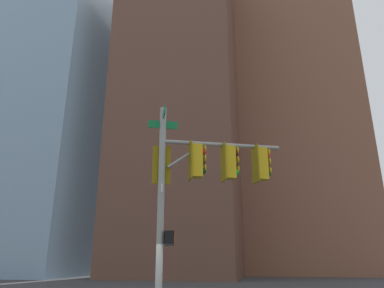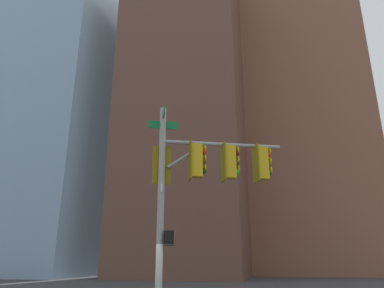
{
  "view_description": "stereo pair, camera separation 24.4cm",
  "coord_description": "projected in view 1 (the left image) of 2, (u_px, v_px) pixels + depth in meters",
  "views": [
    {
      "loc": [
        9.23,
        3.23,
        2.14
      ],
      "look_at": [
        -0.72,
        1.04,
        5.44
      ],
      "focal_mm": 32.96,
      "sensor_mm": 36.0,
      "label": 1
    },
    {
      "loc": [
        9.17,
        3.47,
        2.14
      ],
      "look_at": [
        -0.72,
        1.04,
        5.44
      ],
      "focal_mm": 32.96,
      "sensor_mm": 36.0,
      "label": 2
    }
  ],
  "objects": [
    {
      "name": "signal_pole_assembly",
      "position": [
        199.0,
        176.0,
        10.5
      ],
      "size": [
        2.02,
        3.85,
        6.56
      ],
      "rotation": [
        0.0,
        0.0,
        1.97
      ],
      "color": "gray",
      "rests_on": "ground_plane"
    },
    {
      "name": "building_brick_nearside",
      "position": [
        282.0,
        118.0,
        58.03
      ],
      "size": [
        18.85,
        21.72,
        48.16
      ],
      "primitive_type": "cube",
      "color": "brown",
      "rests_on": "ground_plane"
    },
    {
      "name": "building_brick_midblock",
      "position": [
        185.0,
        115.0,
        50.29
      ],
      "size": [
        20.23,
        14.83,
        43.33
      ],
      "primitive_type": "cube",
      "color": "brown",
      "rests_on": "ground_plane"
    },
    {
      "name": "building_glass_tower",
      "position": [
        48.0,
        74.0,
        59.89
      ],
      "size": [
        25.36,
        25.25,
        64.08
      ],
      "primitive_type": "cube",
      "color": "#7A99B2",
      "rests_on": "ground_plane"
    },
    {
      "name": "building_brick_farside",
      "position": [
        248.0,
        130.0,
        62.35
      ],
      "size": [
        20.88,
        17.58,
        47.34
      ],
      "primitive_type": "cube",
      "color": "brown",
      "rests_on": "ground_plane"
    }
  ]
}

